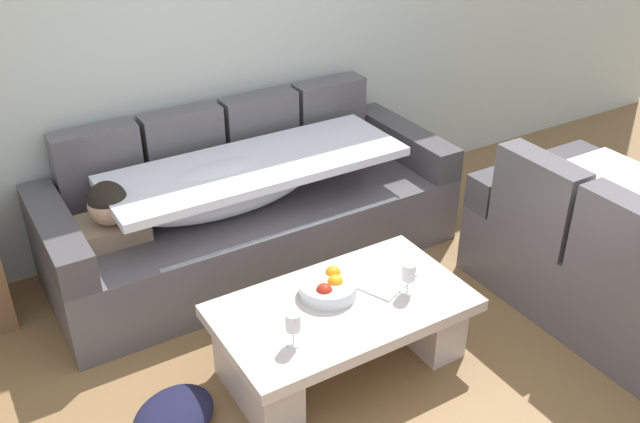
{
  "coord_description": "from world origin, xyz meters",
  "views": [
    {
      "loc": [
        -1.28,
        -1.66,
        2.38
      ],
      "look_at": [
        0.37,
        1.06,
        0.55
      ],
      "focal_mm": 39.23,
      "sensor_mm": 36.0,
      "label": 1
    }
  ],
  "objects_px": {
    "crumpled_garment": "(174,416)",
    "fruit_bowl": "(329,287)",
    "open_magazine": "(386,280)",
    "coffee_table": "(342,326)",
    "wine_glass_near_left": "(293,323)",
    "couch_along_wall": "(246,211)",
    "wine_glass_near_right": "(409,273)"
  },
  "relations": [
    {
      "from": "coffee_table",
      "to": "fruit_bowl",
      "type": "xyz_separation_m",
      "value": [
        -0.02,
        0.09,
        0.18
      ]
    },
    {
      "from": "couch_along_wall",
      "to": "open_magazine",
      "type": "height_order",
      "value": "couch_along_wall"
    },
    {
      "from": "fruit_bowl",
      "to": "wine_glass_near_left",
      "type": "xyz_separation_m",
      "value": [
        -0.32,
        -0.23,
        0.08
      ]
    },
    {
      "from": "fruit_bowl",
      "to": "couch_along_wall",
      "type": "bearing_deg",
      "value": 87.46
    },
    {
      "from": "couch_along_wall",
      "to": "wine_glass_near_left",
      "type": "relative_size",
      "value": 14.35
    },
    {
      "from": "fruit_bowl",
      "to": "wine_glass_near_right",
      "type": "height_order",
      "value": "wine_glass_near_right"
    },
    {
      "from": "open_magazine",
      "to": "coffee_table",
      "type": "bearing_deg",
      "value": 165.23
    },
    {
      "from": "wine_glass_near_right",
      "to": "crumpled_garment",
      "type": "xyz_separation_m",
      "value": [
        -1.16,
        0.14,
        -0.44
      ]
    },
    {
      "from": "wine_glass_near_left",
      "to": "crumpled_garment",
      "type": "relative_size",
      "value": 0.42
    },
    {
      "from": "fruit_bowl",
      "to": "crumpled_garment",
      "type": "xyz_separation_m",
      "value": [
        -0.83,
        -0.05,
        -0.36
      ]
    },
    {
      "from": "fruit_bowl",
      "to": "open_magazine",
      "type": "distance_m",
      "value": 0.3
    },
    {
      "from": "fruit_bowl",
      "to": "coffee_table",
      "type": "bearing_deg",
      "value": -78.53
    },
    {
      "from": "couch_along_wall",
      "to": "fruit_bowl",
      "type": "bearing_deg",
      "value": -92.54
    },
    {
      "from": "couch_along_wall",
      "to": "wine_glass_near_right",
      "type": "distance_m",
      "value": 1.23
    },
    {
      "from": "fruit_bowl",
      "to": "open_magazine",
      "type": "relative_size",
      "value": 1.0
    },
    {
      "from": "coffee_table",
      "to": "wine_glass_near_left",
      "type": "relative_size",
      "value": 7.23
    },
    {
      "from": "coffee_table",
      "to": "fruit_bowl",
      "type": "relative_size",
      "value": 4.29
    },
    {
      "from": "coffee_table",
      "to": "open_magazine",
      "type": "xyz_separation_m",
      "value": [
        0.28,
        0.04,
        0.15
      ]
    },
    {
      "from": "crumpled_garment",
      "to": "fruit_bowl",
      "type": "bearing_deg",
      "value": 3.16
    },
    {
      "from": "coffee_table",
      "to": "open_magazine",
      "type": "distance_m",
      "value": 0.31
    },
    {
      "from": "fruit_bowl",
      "to": "wine_glass_near_right",
      "type": "distance_m",
      "value": 0.38
    },
    {
      "from": "open_magazine",
      "to": "wine_glass_near_left",
      "type": "bearing_deg",
      "value": 173.15
    },
    {
      "from": "coffee_table",
      "to": "wine_glass_near_left",
      "type": "xyz_separation_m",
      "value": [
        -0.34,
        -0.14,
        0.26
      ]
    },
    {
      "from": "couch_along_wall",
      "to": "crumpled_garment",
      "type": "relative_size",
      "value": 5.96
    },
    {
      "from": "wine_glass_near_left",
      "to": "fruit_bowl",
      "type": "bearing_deg",
      "value": 35.66
    },
    {
      "from": "couch_along_wall",
      "to": "fruit_bowl",
      "type": "distance_m",
      "value": 1.01
    },
    {
      "from": "open_magazine",
      "to": "crumpled_garment",
      "type": "height_order",
      "value": "open_magazine"
    },
    {
      "from": "fruit_bowl",
      "to": "wine_glass_near_left",
      "type": "bearing_deg",
      "value": -144.34
    },
    {
      "from": "couch_along_wall",
      "to": "wine_glass_near_left",
      "type": "xyz_separation_m",
      "value": [
        -0.37,
        -1.23,
        0.17
      ]
    },
    {
      "from": "wine_glass_near_right",
      "to": "fruit_bowl",
      "type": "bearing_deg",
      "value": 149.89
    },
    {
      "from": "wine_glass_near_left",
      "to": "crumpled_garment",
      "type": "distance_m",
      "value": 0.7
    },
    {
      "from": "wine_glass_near_left",
      "to": "coffee_table",
      "type": "bearing_deg",
      "value": 21.97
    }
  ]
}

